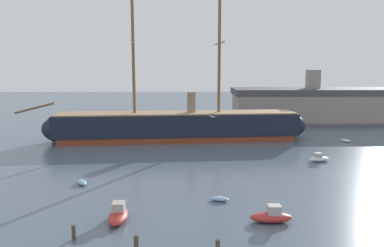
# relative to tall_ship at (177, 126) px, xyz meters

# --- Properties ---
(tall_ship) EXTENTS (61.03, 13.47, 29.34)m
(tall_ship) POSITION_rel_tall_ship_xyz_m (0.00, 0.00, 0.00)
(tall_ship) COLOR brown
(tall_ship) RESTS_ON ground
(motorboat_foreground_left) EXTENTS (1.94, 4.63, 1.94)m
(motorboat_foreground_left) POSITION_rel_tall_ship_xyz_m (-5.27, -43.20, -2.46)
(motorboat_foreground_left) COLOR #B22D28
(motorboat_foreground_left) RESTS_ON ground
(motorboat_foreground_right) EXTENTS (4.38, 1.89, 1.82)m
(motorboat_foreground_right) POSITION_rel_tall_ship_xyz_m (10.67, -43.75, -2.51)
(motorboat_foreground_right) COLOR #B22D28
(motorboat_foreground_right) RESTS_ON ground
(dinghy_near_centre) EXTENTS (2.42, 1.48, 0.53)m
(dinghy_near_centre) POSITION_rel_tall_ship_xyz_m (5.81, -37.34, -2.88)
(dinghy_near_centre) COLOR #7FB2D6
(dinghy_near_centre) RESTS_ON ground
(dinghy_mid_left) EXTENTS (2.10, 2.69, 0.59)m
(dinghy_mid_left) POSITION_rel_tall_ship_xyz_m (-12.33, -30.47, -2.85)
(dinghy_mid_left) COLOR #7FB2D6
(dinghy_mid_left) RESTS_ON ground
(motorboat_alongside_stern) EXTENTS (3.69, 2.02, 1.47)m
(motorboat_alongside_stern) POSITION_rel_tall_ship_xyz_m (24.18, -18.47, -2.63)
(motorboat_alongside_stern) COLOR silver
(motorboat_alongside_stern) RESTS_ON ground
(sailboat_far_left) EXTENTS (3.47, 3.89, 5.24)m
(sailboat_far_left) POSITION_rel_tall_ship_xyz_m (-24.95, -2.37, -2.71)
(sailboat_far_left) COLOR #236670
(sailboat_far_left) RESTS_ON ground
(dinghy_far_right) EXTENTS (2.14, 2.57, 0.56)m
(dinghy_far_right) POSITION_rel_tall_ship_xyz_m (35.33, -1.97, -2.86)
(dinghy_far_right) COLOR silver
(dinghy_far_right) RESTS_ON ground
(dinghy_distant_centre) EXTENTS (2.00, 2.61, 0.57)m
(dinghy_distant_centre) POSITION_rel_tall_ship_xyz_m (6.36, 6.58, -2.86)
(dinghy_distant_centre) COLOR gray
(dinghy_distant_centre) RESTS_ON ground
(mooring_piling_nearest) EXTENTS (0.38, 0.38, 1.42)m
(mooring_piling_nearest) POSITION_rel_tall_ship_xyz_m (-8.68, -47.55, -2.44)
(mooring_piling_nearest) COLOR #4C3D2D
(mooring_piling_nearest) RESTS_ON ground
(mooring_piling_right_pair) EXTENTS (0.42, 0.42, 1.92)m
(mooring_piling_right_pair) POSITION_rel_tall_ship_xyz_m (-2.43, -50.98, -2.19)
(mooring_piling_right_pair) COLOR #4C3D2D
(mooring_piling_right_pair) RESTS_ON ground
(dockside_warehouse_right) EXTENTS (59.40, 15.96, 14.54)m
(dockside_warehouse_right) POSITION_rel_tall_ship_xyz_m (42.33, 24.57, 1.57)
(dockside_warehouse_right) COLOR #565659
(dockside_warehouse_right) RESTS_ON ground
(seagull_in_flight) EXTENTS (0.82, 1.12, 0.14)m
(seagull_in_flight) POSITION_rel_tall_ship_xyz_m (4.79, -40.27, 7.43)
(seagull_in_flight) COLOR silver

